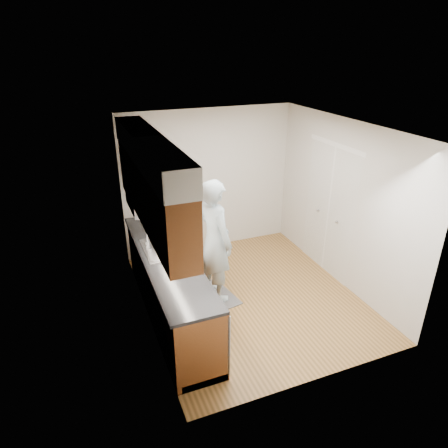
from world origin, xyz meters
name	(u,v)px	position (x,y,z in m)	size (l,w,h in m)	color
floor	(249,296)	(0.00, 0.00, 0.00)	(3.50, 3.50, 0.00)	#9E713C
ceiling	(255,127)	(0.00, 0.00, 2.50)	(3.50, 3.50, 0.00)	white
wall_left	(142,238)	(-1.50, 0.00, 1.25)	(0.02, 3.50, 2.50)	beige
wall_right	(343,205)	(1.50, 0.00, 1.25)	(0.02, 3.50, 2.50)	beige
wall_back	(209,182)	(0.00, 1.75, 1.25)	(3.00, 0.02, 2.50)	beige
counter	(169,285)	(-1.20, 0.00, 0.49)	(0.64, 2.80, 1.30)	brown
upper_cabinets	(151,181)	(-1.33, 0.05, 1.95)	(0.47, 2.80, 1.21)	brown
closet_door	(329,211)	(1.49, 0.30, 1.02)	(0.02, 1.22, 2.05)	white
floor_mat	(215,295)	(-0.47, 0.19, 0.01)	(0.46, 0.79, 0.01)	slate
person	(215,233)	(-0.47, 0.19, 1.04)	(0.72, 0.48, 2.05)	#9DB4BF
soap_bottle_a	(154,223)	(-1.19, 0.79, 1.07)	(0.10, 0.10, 0.26)	white
soap_bottle_b	(156,229)	(-1.19, 0.65, 1.03)	(0.08, 0.09, 0.19)	white
steel_can	(156,226)	(-1.15, 0.83, 1.00)	(0.06, 0.06, 0.11)	#A5A5AA
dish_rack	(182,258)	(-1.06, -0.18, 0.97)	(0.41, 0.34, 0.06)	black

